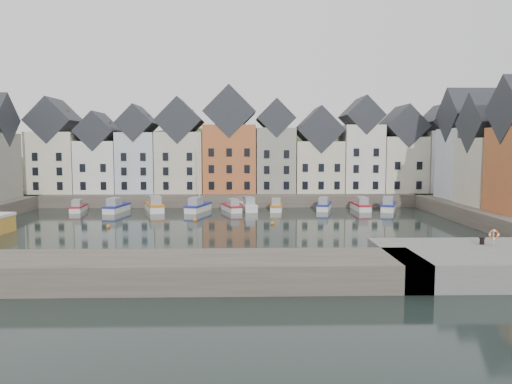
{
  "coord_description": "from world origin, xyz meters",
  "views": [
    {
      "loc": [
        2.32,
        -56.97,
        9.92
      ],
      "look_at": [
        3.96,
        6.0,
        4.02
      ],
      "focal_mm": 35.0,
      "sensor_mm": 36.0,
      "label": 1
    }
  ],
  "objects_px": {
    "mooring_bollard": "(482,241)",
    "life_ring_post": "(494,235)",
    "boat_a": "(78,207)",
    "boat_d": "(198,206)"
  },
  "relations": [
    {
      "from": "boat_a",
      "to": "boat_d",
      "type": "bearing_deg",
      "value": -7.98
    },
    {
      "from": "mooring_bollard",
      "to": "life_ring_post",
      "type": "xyz_separation_m",
      "value": [
        0.65,
        -0.55,
        0.55
      ]
    },
    {
      "from": "mooring_bollard",
      "to": "life_ring_post",
      "type": "relative_size",
      "value": 0.43
    },
    {
      "from": "mooring_bollard",
      "to": "life_ring_post",
      "type": "bearing_deg",
      "value": -40.19
    },
    {
      "from": "boat_a",
      "to": "mooring_bollard",
      "type": "bearing_deg",
      "value": -45.36
    },
    {
      "from": "boat_a",
      "to": "mooring_bollard",
      "type": "height_order",
      "value": "mooring_bollard"
    },
    {
      "from": "mooring_bollard",
      "to": "boat_d",
      "type": "bearing_deg",
      "value": 126.17
    },
    {
      "from": "boat_a",
      "to": "life_ring_post",
      "type": "xyz_separation_m",
      "value": [
        44.65,
        -36.74,
        2.25
      ]
    },
    {
      "from": "boat_a",
      "to": "boat_d",
      "type": "xyz_separation_m",
      "value": [
        18.01,
        -0.65,
        0.18
      ]
    },
    {
      "from": "mooring_bollard",
      "to": "life_ring_post",
      "type": "distance_m",
      "value": 1.01
    }
  ]
}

